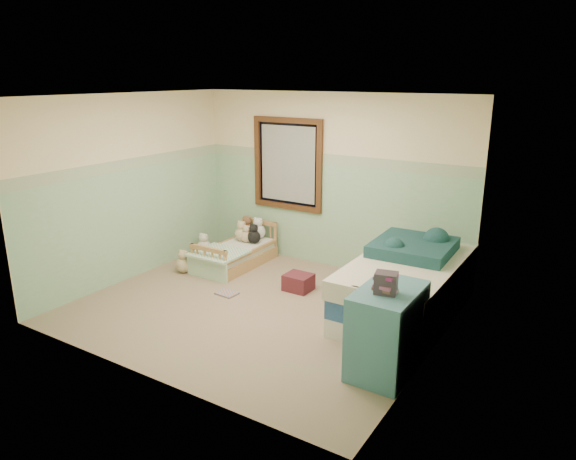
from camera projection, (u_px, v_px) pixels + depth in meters
The scene contains 29 objects.
floor at pixel (259, 308), 6.41m from camera, with size 4.20×3.60×0.02m, color gray.
ceiling at pixel (256, 95), 5.70m from camera, with size 4.20×3.60×0.02m, color silver.
wall_back at pixel (330, 182), 7.52m from camera, with size 4.20×0.04×2.50m, color beige.
wall_front at pixel (138, 251), 4.59m from camera, with size 4.20×0.04×2.50m, color beige.
wall_left at pixel (131, 188), 7.12m from camera, with size 0.04×3.60×2.50m, color beige.
wall_right at pixel (439, 237), 4.98m from camera, with size 0.04×3.60×2.50m, color beige.
wainscot_mint at pixel (329, 216), 7.65m from camera, with size 4.20×0.01×1.50m, color #83B78A.
border_strip at pixel (330, 159), 7.41m from camera, with size 4.20×0.01×0.15m, color #567C57.
window_frame at pixel (287, 164), 7.78m from camera, with size 1.16×0.06×1.36m, color #3E200E.
window_blinds at pixel (288, 164), 7.79m from camera, with size 0.92×0.01×1.12m, color beige.
toddler_bed_frame at pixel (236, 260), 7.83m from camera, with size 0.64×1.29×0.17m, color #946442.
toddler_mattress at pixel (236, 250), 7.79m from camera, with size 0.59×1.23×0.12m, color silver.
patchwork_quilt at pixel (218, 253), 7.44m from camera, with size 0.70×0.64×0.03m, color #68ACCB.
plush_bed_brown at pixel (248, 230), 8.22m from camera, with size 0.22×0.22×0.22m, color brown.
plush_bed_white at pixel (258, 232), 8.12m from camera, with size 0.23×0.23×0.23m, color white.
plush_bed_tan at pixel (242, 234), 8.02m from camera, with size 0.21×0.21×0.21m, color #C9B189.
plush_bed_dark at pixel (254, 237), 7.90m from camera, with size 0.20×0.20×0.20m, color black.
plush_floor_cream at pixel (204, 247), 8.28m from camera, with size 0.23×0.23×0.23m, color white.
plush_floor_tan at pixel (184, 265), 7.52m from camera, with size 0.23×0.23×0.23m, color #C9B189.
twin_bed_frame at pixel (405, 304), 6.25m from camera, with size 1.05×2.11×0.22m, color silver.
twin_boxspring at pixel (406, 287), 6.18m from camera, with size 1.05×2.11×0.22m, color navy.
twin_mattress at pixel (408, 269), 6.12m from camera, with size 1.10×2.15×0.22m, color white.
teal_blanket at pixel (413, 247), 6.34m from camera, with size 0.90×0.95×0.14m, color #123235.
dresser at pixel (387, 330), 4.95m from camera, with size 0.52×0.83×0.83m, color teal.
book_stack at pixel (386, 283), 4.72m from camera, with size 0.20×0.15×0.20m, color brown.
red_pillow at pixel (298, 282), 6.91m from camera, with size 0.34×0.30×0.22m, color maroon.
floor_book at pixel (227, 293), 6.80m from camera, with size 0.26×0.20×0.02m, color orange.
extra_plush_0 at pixel (243, 234), 8.13m from camera, with size 0.16×0.16×0.16m, color white.
extra_plush_1 at pixel (247, 237), 7.95m from camera, with size 0.18×0.18×0.18m, color #C9B189.
Camera 1 is at (3.42, -4.79, 2.73)m, focal length 32.89 mm.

